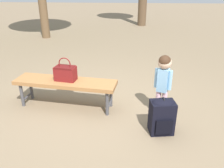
{
  "coord_description": "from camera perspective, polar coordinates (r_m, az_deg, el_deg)",
  "views": [
    {
      "loc": [
        0.43,
        -3.05,
        1.86
      ],
      "look_at": [
        0.19,
        0.06,
        0.45
      ],
      "focal_mm": 36.55,
      "sensor_mm": 36.0,
      "label": 1
    }
  ],
  "objects": [
    {
      "name": "park_bench",
      "position": [
        3.64,
        -11.58,
        0.03
      ],
      "size": [
        1.64,
        0.6,
        0.45
      ],
      "color": "#9E6B3D",
      "rests_on": "ground"
    },
    {
      "name": "ground_plane",
      "position": [
        3.6,
        -3.19,
        -6.86
      ],
      "size": [
        40.0,
        40.0,
        0.0
      ],
      "primitive_type": "plane",
      "color": "#7F6B51",
      "rests_on": "ground"
    },
    {
      "name": "handbag",
      "position": [
        3.59,
        -11.58,
        2.81
      ],
      "size": [
        0.35,
        0.23,
        0.37
      ],
      "color": "maroon",
      "rests_on": "park_bench"
    },
    {
      "name": "child_standing",
      "position": [
        3.32,
        12.73,
        1.86
      ],
      "size": [
        0.24,
        0.19,
        0.94
      ],
      "color": "#E5B2C6",
      "rests_on": "ground"
    },
    {
      "name": "backpack_large",
      "position": [
        3.08,
        12.39,
        -7.62
      ],
      "size": [
        0.34,
        0.31,
        0.52
      ],
      "color": "black",
      "rests_on": "ground"
    }
  ]
}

